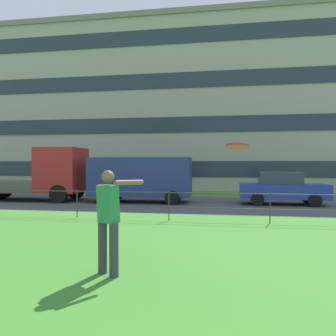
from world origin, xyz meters
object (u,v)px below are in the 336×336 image
(frisbee, at_px, (238,146))
(flatbed_truck_left, at_px, (35,177))
(car_blue_far_left, at_px, (282,188))
(person_thrower, at_px, (109,218))
(panel_van_far_right, at_px, (141,177))
(apartment_building_background, at_px, (153,115))

(frisbee, height_order, flatbed_truck_left, flatbed_truck_left)
(car_blue_far_left, bearing_deg, flatbed_truck_left, -178.88)
(frisbee, distance_m, flatbed_truck_left, 16.33)
(person_thrower, relative_size, flatbed_truck_left, 0.25)
(frisbee, relative_size, panel_van_far_right, 0.06)
(apartment_building_background, bearing_deg, person_thrower, -79.47)
(flatbed_truck_left, relative_size, apartment_building_background, 0.19)
(car_blue_far_left, bearing_deg, person_thrower, -112.13)
(person_thrower, xyz_separation_m, frisbee, (2.16, -1.73, 1.15))
(frisbee, relative_size, apartment_building_background, 0.01)
(frisbee, distance_m, car_blue_far_left, 13.35)
(panel_van_far_right, height_order, car_blue_far_left, panel_van_far_right)
(person_thrower, bearing_deg, car_blue_far_left, 67.87)
(person_thrower, bearing_deg, flatbed_truck_left, 125.62)
(panel_van_far_right, xyz_separation_m, car_blue_far_left, (6.83, 0.14, -0.49))
(frisbee, relative_size, car_blue_far_left, 0.08)
(frisbee, xyz_separation_m, apartment_building_background, (-6.95, 27.54, 4.27))
(frisbee, distance_m, apartment_building_background, 28.72)
(flatbed_truck_left, distance_m, car_blue_far_left, 12.54)
(frisbee, relative_size, flatbed_truck_left, 0.04)
(person_thrower, height_order, frisbee, frisbee)
(panel_van_far_right, bearing_deg, apartment_building_background, 99.96)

